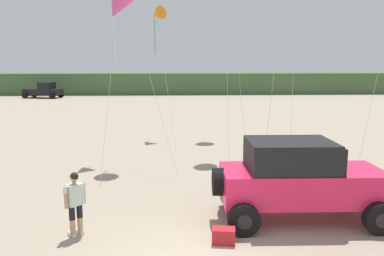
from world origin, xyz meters
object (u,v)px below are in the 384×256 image
Objects in this scene: person_watching at (75,200)px; kite_orange_streamer at (117,7)px; jeep at (299,178)px; kite_purple_stunt at (157,15)px; cooler_box at (224,236)px; distant_pickup at (44,90)px.

kite_orange_streamer reaches higher than person_watching.
kite_purple_stunt is at bearing 108.26° from jeep.
jeep is at bearing 7.54° from person_watching.
person_watching reaches higher than cooler_box.
kite_orange_streamer reaches higher than distant_pickup.
jeep is 6.01m from person_watching.
cooler_box is (-2.26, -1.40, -1.01)m from jeep.
distant_pickup is (-13.80, 40.81, 0.00)m from person_watching.
jeep reaches higher than cooler_box.
cooler_box is 0.08× the size of kite_orange_streamer.
kite_purple_stunt reaches higher than jeep.
kite_purple_stunt is at bearing 78.29° from kite_orange_streamer.
distant_pickup is (-17.49, 41.43, 0.75)m from cooler_box.
cooler_box is 16.35m from kite_purple_stunt.
person_watching is 0.22× the size of kite_purple_stunt.
kite_purple_stunt reaches higher than cooler_box.
jeep reaches higher than distant_pickup.
person_watching is at bearing -91.53° from kite_orange_streamer.
person_watching is 43.08m from distant_pickup.
person_watching is 15.43m from kite_purple_stunt.
jeep is 2.85m from cooler_box.
distant_pickup is 0.64× the size of kite_purple_stunt.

